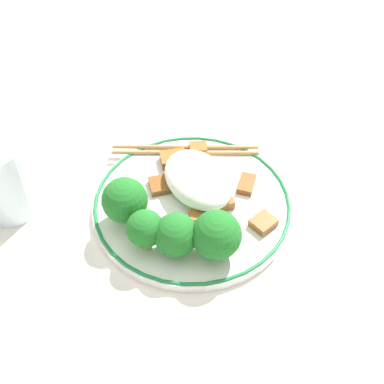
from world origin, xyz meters
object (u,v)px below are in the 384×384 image
Objects in this scene: broccoli_back_center at (145,229)px; drinking_glass at (2,180)px; broccoli_back_left at (125,201)px; broccoli_back_right at (176,235)px; plate at (192,205)px; chopsticks at (185,150)px; broccoli_mid_left at (217,235)px.

broccoli_back_center is 0.19m from drinking_glass.
broccoli_back_left reaches higher than broccoli_back_right.
drinking_glass reaches higher than plate.
broccoli_back_center is 0.99× the size of broccoli_back_right.
broccoli_back_left reaches higher than chopsticks.
chopsticks is 0.25m from drinking_glass.
broccoli_back_left is at bearing -144.46° from broccoli_mid_left.
chopsticks is at bearing 147.83° from broccoli_back_right.
broccoli_back_center is 0.86× the size of broccoli_mid_left.
broccoli_back_left is 1.18× the size of broccoli_back_center.
broccoli_back_center is 0.17m from chopsticks.
broccoli_back_left is at bearing -99.55° from plate.
plate is at bearing 60.49° from drinking_glass.
broccoli_mid_left is 0.34× the size of chopsticks.
broccoli_mid_left is at bearing 43.54° from drinking_glass.
broccoli_back_right is at bearing 49.47° from broccoli_back_center.
broccoli_back_right is at bearing 23.71° from broccoli_back_left.
broccoli_back_left is at bearing -156.29° from broccoli_back_right.
broccoli_back_center is at bearing 39.50° from drinking_glass.
plate is 4.00× the size of broccoli_mid_left.
chopsticks reaches higher than plate.
drinking_glass reaches higher than broccoli_back_left.
broccoli_back_left is at bearing -58.82° from chopsticks.
chopsticks is 1.79× the size of drinking_glass.
chopsticks is at bearing 135.68° from broccoli_back_center.
chopsticks is (-0.12, 0.12, -0.03)m from broccoli_back_center.
broccoli_back_right is at bearing -124.27° from broccoli_mid_left.
broccoli_mid_left is at bearing -9.92° from plate.
drinking_glass is (-0.20, -0.19, 0.01)m from broccoli_mid_left.
broccoli_back_left is 1.01× the size of broccoli_mid_left.
broccoli_mid_left is at bearing 35.54° from broccoli_back_left.
drinking_glass is at bearing -119.51° from plate.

